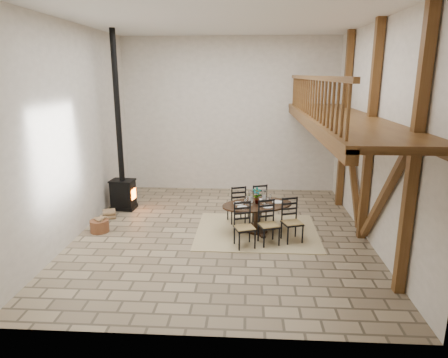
# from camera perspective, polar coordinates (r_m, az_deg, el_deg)

# --- Properties ---
(ground) EXTENTS (8.00, 8.00, 0.00)m
(ground) POSITION_cam_1_polar(r_m,az_deg,el_deg) (9.97, -0.33, -7.82)
(ground) COLOR #998566
(ground) RESTS_ON ground
(room_shell) EXTENTS (7.02, 8.02, 5.01)m
(room_shell) POSITION_cam_1_polar(r_m,az_deg,el_deg) (9.24, 7.14, 9.61)
(room_shell) COLOR silver
(room_shell) RESTS_ON ground
(rug) EXTENTS (3.00, 2.50, 0.02)m
(rug) POSITION_cam_1_polar(r_m,az_deg,el_deg) (10.11, 4.69, -7.46)
(rug) COLOR tan
(rug) RESTS_ON ground
(dining_table) EXTENTS (2.09, 2.29, 1.14)m
(dining_table) POSITION_cam_1_polar(r_m,az_deg,el_deg) (9.88, 4.95, -5.57)
(dining_table) COLOR black
(dining_table) RESTS_ON ground
(wood_stove) EXTENTS (0.72, 0.58, 5.00)m
(wood_stove) POSITION_cam_1_polar(r_m,az_deg,el_deg) (11.79, -14.41, 1.01)
(wood_stove) COLOR black
(wood_stove) RESTS_ON ground
(log_basket) EXTENTS (0.46, 0.46, 0.38)m
(log_basket) POSITION_cam_1_polar(r_m,az_deg,el_deg) (10.50, -17.36, -6.34)
(log_basket) COLOR brown
(log_basket) RESTS_ON ground
(log_stack) EXTENTS (0.43, 0.44, 0.23)m
(log_stack) POSITION_cam_1_polar(r_m,az_deg,el_deg) (11.40, -16.07, -4.84)
(log_stack) COLOR #997455
(log_stack) RESTS_ON ground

